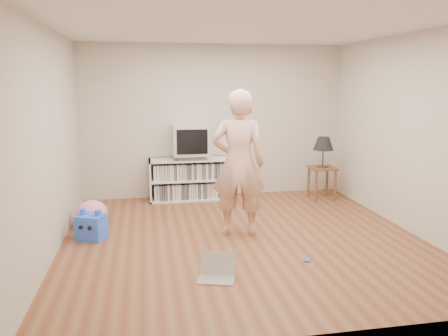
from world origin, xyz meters
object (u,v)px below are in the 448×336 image
Objects in this scene: media_unit at (191,179)px; laptop at (217,271)px; person at (239,164)px; crt_tv at (191,140)px; side_table at (322,175)px; dvd_deck at (191,157)px; plush_pink at (91,213)px; plush_blue at (91,227)px; table_lamp at (323,144)px.

media_unit reaches higher than laptop.
person is 1.60m from laptop.
side_table is (2.20, -0.37, -0.60)m from crt_tv.
plush_pink is at bearing -141.70° from dvd_deck.
media_unit is 2.27m from plush_blue.
plush_pink is (-1.51, -1.19, -0.84)m from crt_tv.
side_table reaches higher than plush_blue.
table_lamp reaches higher than side_table.
plush_blue is at bearing -159.78° from table_lamp.
crt_tv is at bearing 105.43° from laptop.
crt_tv is at bearing -90.00° from dvd_deck.
media_unit is 3.23× the size of plush_pink.
dvd_deck is 1.92m from person.
media_unit reaches higher than plush_pink.
person is at bearing -19.08° from plush_pink.
media_unit is 3.36× the size of plush_blue.
plush_blue is at bearing -130.39° from crt_tv.
crt_tv is 2.23m from table_lamp.
person is 4.38× the size of laptop.
dvd_deck is at bearing 170.45° from table_lamp.
dvd_deck is at bearing -90.00° from media_unit.
laptop is at bearing -53.00° from plush_pink.
person reaches higher than media_unit.
dvd_deck reaches higher than plush_blue.
person is at bearing -77.36° from crt_tv.
media_unit is 2.33× the size of crt_tv.
person is 2.18m from plush_pink.
person reaches higher than plush_blue.
plush_pink is (-1.44, 1.92, 0.12)m from laptop.
plush_blue is (-1.46, -1.71, -0.85)m from crt_tv.
person is at bearing 20.52° from plush_blue.
side_table is at bearing 45.13° from plush_blue.
side_table reaches higher than plush_pink.
dvd_deck is 0.75× the size of crt_tv.
person is 4.34× the size of plush_pink.
side_table is 1.27× the size of plush_pink.
dvd_deck is 2.25m from side_table.
laptop is at bearing -129.62° from side_table.
plush_blue is at bearing -84.10° from plush_pink.
media_unit reaches higher than side_table.
laptop is (-0.49, -1.25, -0.87)m from person.
dvd_deck reaches higher than laptop.
side_table is 0.53m from table_lamp.
crt_tv is at bearing 170.53° from side_table.
crt_tv is at bearing 74.52° from plush_blue.
table_lamp is at bearing 12.52° from plush_pink.
person is at bearing -77.49° from media_unit.
person reaches higher than crt_tv.
dvd_deck is 2.00m from plush_pink.
crt_tv is 2.10m from plush_pink.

